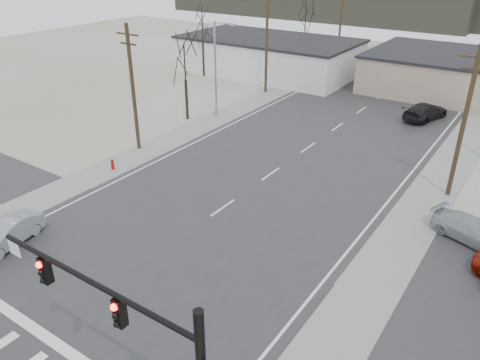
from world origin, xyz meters
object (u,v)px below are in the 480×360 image
(fire_hydrant, at_px, (113,164))
(car_far_b, at_px, (403,65))
(sedan_crossing, at_px, (6,234))
(car_parked_silver, at_px, (471,230))
(car_far_a, at_px, (425,111))
(traffic_signal_mast, at_px, (150,352))

(fire_hydrant, distance_m, car_far_b, 44.26)
(sedan_crossing, height_order, car_parked_silver, sedan_crossing)
(car_far_a, distance_m, car_far_b, 20.28)
(car_far_a, bearing_deg, traffic_signal_mast, 109.27)
(car_far_b, xyz_separation_m, car_parked_silver, (15.56, -38.45, 0.00))
(traffic_signal_mast, relative_size, fire_hydrant, 10.29)
(traffic_signal_mast, height_order, sedan_crossing, traffic_signal_mast)
(fire_hydrant, xyz_separation_m, car_far_a, (16.22, 24.72, 0.37))
(traffic_signal_mast, distance_m, car_far_b, 58.59)
(sedan_crossing, height_order, car_far_a, car_far_a)
(traffic_signal_mast, bearing_deg, fire_hydrant, 141.87)
(traffic_signal_mast, bearing_deg, car_far_b, 99.51)
(sedan_crossing, bearing_deg, car_parked_silver, 23.27)
(sedan_crossing, relative_size, car_far_b, 1.17)
(car_far_a, height_order, car_parked_silver, car_far_a)
(car_far_b, relative_size, car_parked_silver, 0.83)
(car_far_a, relative_size, car_far_b, 1.42)
(fire_hydrant, xyz_separation_m, car_parked_silver, (24.00, 5.00, 0.24))
(traffic_signal_mast, xyz_separation_m, fire_hydrant, (-18.09, 14.20, -4.22))
(fire_hydrant, xyz_separation_m, sedan_crossing, (2.70, -10.11, 0.33))
(fire_hydrant, bearing_deg, car_parked_silver, 11.77)
(car_parked_silver, bearing_deg, car_far_a, 40.78)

